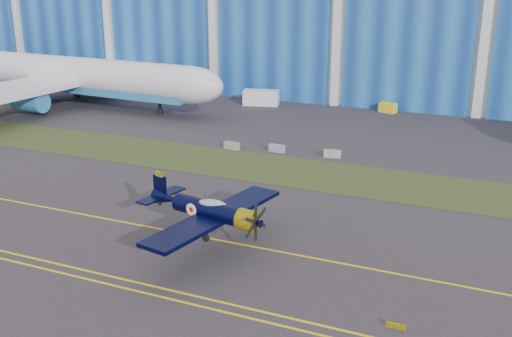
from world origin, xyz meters
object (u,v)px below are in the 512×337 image
at_px(jetliner, 66,36).
at_px(shipping_container, 261,98).
at_px(warbird, 208,210).
at_px(tug, 388,108).

bearing_deg(jetliner, shipping_container, 25.23).
bearing_deg(shipping_container, warbird, -84.36).
bearing_deg(warbird, tug, 98.23).
bearing_deg(tug, jetliner, -144.67).
relative_size(warbird, shipping_container, 2.77).
distance_m(shipping_container, tug, 20.37).
distance_m(warbird, tug, 54.77).
bearing_deg(jetliner, warbird, -37.45).
bearing_deg(warbird, shipping_container, 119.70).
bearing_deg(shipping_container, tug, -4.89).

